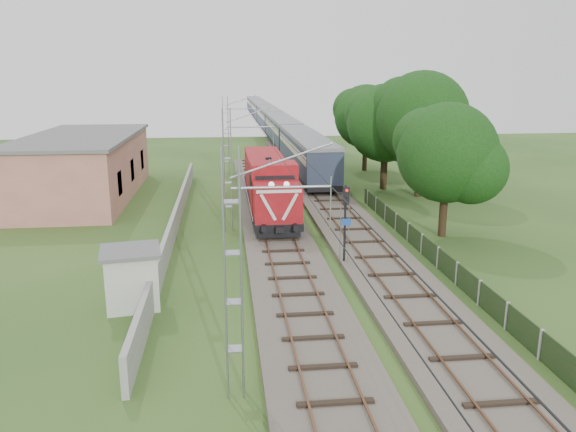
{
  "coord_description": "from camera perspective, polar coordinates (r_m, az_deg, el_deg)",
  "views": [
    {
      "loc": [
        -3.15,
        -24.33,
        10.05
      ],
      "look_at": [
        0.35,
        6.62,
        2.2
      ],
      "focal_mm": 35.0,
      "sensor_mm": 36.0,
      "label": 1
    }
  ],
  "objects": [
    {
      "name": "ground",
      "position": [
        26.51,
        0.86,
        -8.13
      ],
      "size": [
        140.0,
        140.0,
        0.0
      ],
      "primitive_type": "plane",
      "color": "#2B4C1C",
      "rests_on": "ground"
    },
    {
      "name": "tree_a",
      "position": [
        36.34,
        15.99,
        6.07
      ],
      "size": [
        6.54,
        6.23,
        8.48
      ],
      "color": "#3A2A17",
      "rests_on": "ground"
    },
    {
      "name": "tree_b",
      "position": [
        48.17,
        13.59,
        9.56
      ],
      "size": [
        8.07,
        7.68,
        10.46
      ],
      "color": "#3A2A17",
      "rests_on": "ground"
    },
    {
      "name": "track_main",
      "position": [
        33.0,
        -0.68,
        -3.25
      ],
      "size": [
        4.2,
        70.0,
        0.45
      ],
      "color": "#6B6054",
      "rests_on": "ground"
    },
    {
      "name": "catenary",
      "position": [
        36.82,
        -6.07,
        4.69
      ],
      "size": [
        3.31,
        70.0,
        8.0
      ],
      "color": "gray",
      "rests_on": "ground"
    },
    {
      "name": "locomotive",
      "position": [
        41.86,
        -2.03,
        3.4
      ],
      "size": [
        3.02,
        17.24,
        4.38
      ],
      "color": "black",
      "rests_on": "ground"
    },
    {
      "name": "boundary_wall",
      "position": [
        37.65,
        -11.36,
        -0.44
      ],
      "size": [
        0.25,
        40.0,
        1.5
      ],
      "primitive_type": "cube",
      "color": "#9E9E99",
      "rests_on": "ground"
    },
    {
      "name": "fence",
      "position": [
        30.99,
        15.01,
        -4.11
      ],
      "size": [
        0.12,
        32.0,
        1.2
      ],
      "color": "black",
      "rests_on": "ground"
    },
    {
      "name": "signal_post",
      "position": [
        29.7,
        5.88,
        0.45
      ],
      "size": [
        0.49,
        0.38,
        4.45
      ],
      "color": "black",
      "rests_on": "ground"
    },
    {
      "name": "relay_hut",
      "position": [
        25.95,
        -15.58,
        -6.03
      ],
      "size": [
        2.94,
        2.94,
        2.64
      ],
      "color": "beige",
      "rests_on": "ground"
    },
    {
      "name": "track_side",
      "position": [
        46.14,
        3.87,
        1.77
      ],
      "size": [
        4.2,
        80.0,
        0.45
      ],
      "color": "#6B6054",
      "rests_on": "ground"
    },
    {
      "name": "station_building",
      "position": [
        50.31,
        -20.07,
        4.81
      ],
      "size": [
        8.4,
        20.4,
        5.22
      ],
      "color": "tan",
      "rests_on": "ground"
    },
    {
      "name": "tree_c",
      "position": [
        50.86,
        10.0,
        9.18
      ],
      "size": [
        7.22,
        6.87,
        9.36
      ],
      "color": "#3A2A17",
      "rests_on": "ground"
    },
    {
      "name": "tree_d",
      "position": [
        60.75,
        8.02,
        9.9
      ],
      "size": [
        7.03,
        6.7,
        9.12
      ],
      "color": "#3A2A17",
      "rests_on": "ground"
    },
    {
      "name": "coach_rake",
      "position": [
        103.67,
        -1.96,
        10.01
      ],
      "size": [
        3.12,
        116.79,
        3.61
      ],
      "color": "black",
      "rests_on": "ground"
    }
  ]
}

